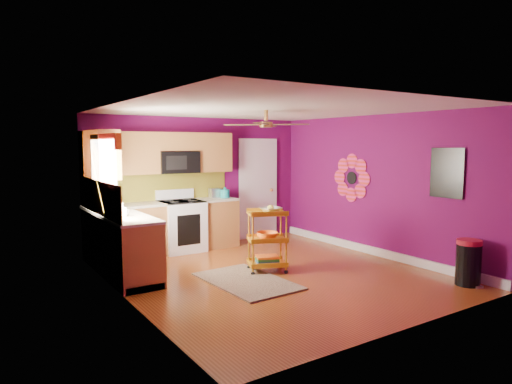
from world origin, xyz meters
TOP-DOWN VIEW (x-y plane):
  - ground at (0.00, 0.00)m, footprint 5.00×5.00m
  - room_envelope at (0.03, 0.00)m, footprint 4.54×5.04m
  - lower_cabinets at (-1.35, 1.82)m, footprint 2.81×2.31m
  - electric_range at (-0.55, 2.17)m, footprint 0.76×0.66m
  - upper_cabinetry at (-1.24, 2.17)m, footprint 2.80×2.30m
  - left_window at (-2.22, 1.05)m, footprint 0.08×1.35m
  - panel_door at (1.35, 2.47)m, footprint 0.95×0.11m
  - right_wall_art at (2.23, -0.34)m, footprint 0.04×2.74m
  - ceiling_fan at (0.00, 0.20)m, footprint 1.01×1.01m
  - shag_rug at (-0.56, -0.12)m, footprint 1.03×1.62m
  - rolling_cart at (0.00, 0.15)m, footprint 0.70×0.62m
  - trash_can at (1.98, -1.96)m, footprint 0.43×0.43m
  - teal_kettle at (0.38, 2.16)m, footprint 0.18×0.18m
  - toaster at (0.24, 2.33)m, footprint 0.22×0.15m
  - soap_bottle_a at (-2.01, 0.93)m, footprint 0.09×0.09m
  - soap_bottle_b at (-2.03, 1.22)m, footprint 0.14×0.14m
  - counter_dish at (-2.00, 1.84)m, footprint 0.28×0.28m
  - counter_cup at (-1.95, 0.98)m, footprint 0.12×0.12m

SIDE VIEW (x-z plane):
  - ground at x=0.00m, z-range 0.00..0.00m
  - shag_rug at x=-0.56m, z-range 0.00..0.02m
  - trash_can at x=1.98m, z-range 0.00..0.65m
  - lower_cabinets at x=-1.35m, z-range -0.04..0.90m
  - electric_range at x=-0.55m, z-range -0.08..1.05m
  - rolling_cart at x=0.00m, z-range 0.01..1.07m
  - counter_dish at x=-2.00m, z-range 0.94..1.01m
  - counter_cup at x=-1.95m, z-range 0.94..1.03m
  - teal_kettle at x=0.38m, z-range 0.92..1.13m
  - panel_door at x=1.35m, z-range -0.05..2.10m
  - toaster at x=0.24m, z-range 0.94..1.12m
  - soap_bottle_b at x=-2.03m, z-range 0.94..1.12m
  - soap_bottle_a at x=-2.01m, z-range 0.94..1.14m
  - right_wall_art at x=2.23m, z-range 0.92..1.96m
  - room_envelope at x=0.03m, z-range 0.37..2.89m
  - left_window at x=-2.22m, z-range 1.20..2.28m
  - upper_cabinetry at x=-1.24m, z-range 1.17..2.43m
  - ceiling_fan at x=0.00m, z-range 2.16..2.42m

